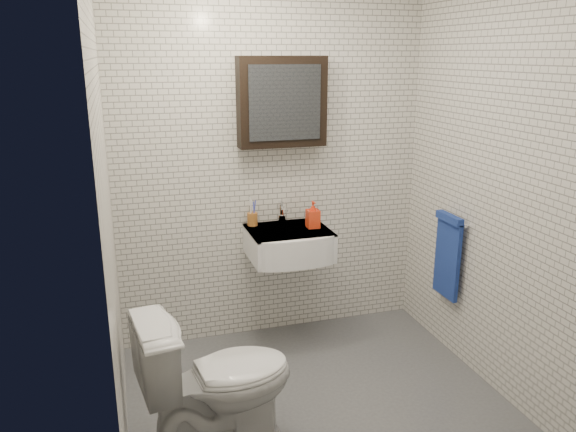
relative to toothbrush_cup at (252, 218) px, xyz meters
The scene contains 9 objects.
ground 1.31m from the toothbrush_cup, 80.05° to the right, with size 2.20×2.00×0.01m, color #4D4F55.
room_shell 1.11m from the toothbrush_cup, 80.05° to the right, with size 2.22×2.02×2.51m.
washbasin 0.33m from the toothbrush_cup, 43.85° to the right, with size 0.55×0.50×0.20m.
faucet 0.22m from the toothbrush_cup, ahead, with size 0.06×0.20×0.15m.
mirror_cabinet 0.83m from the toothbrush_cup, ahead, with size 0.60×0.15×0.60m.
towel_rail 1.36m from the toothbrush_cup, 26.02° to the right, with size 0.09×0.30×0.58m.
toothbrush_cup is the anchor object (origin of this frame).
soap_bottle 0.43m from the toothbrush_cup, 23.82° to the right, with size 0.08×0.09×0.19m, color orange.
toilet 1.34m from the toothbrush_cup, 112.12° to the right, with size 0.45×0.78×0.80m, color white.
Camera 1 is at (-1.02, -2.74, 2.01)m, focal length 35.00 mm.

